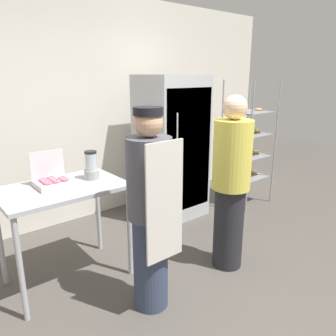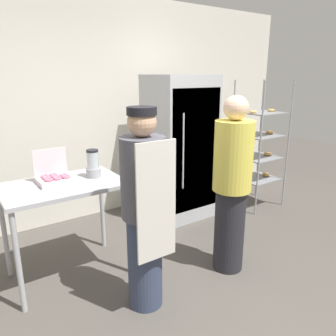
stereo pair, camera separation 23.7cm
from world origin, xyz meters
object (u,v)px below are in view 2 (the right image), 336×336
Objects in this scene: donut_box at (55,178)px; blender_pitcher at (93,165)px; refrigerator at (180,148)px; person_customer at (232,185)px; baking_rack at (260,146)px; person_baker at (144,209)px.

blender_pitcher is (0.35, -0.03, 0.07)m from donut_box.
donut_box is at bearing -164.79° from refrigerator.
person_customer is (1.00, -0.80, -0.17)m from blender_pitcher.
baking_rack is 1.06× the size of person_customer.
refrigerator is at bearing 44.78° from person_baker.
donut_box is 0.19× the size of person_baker.
person_baker is at bearing -135.22° from refrigerator.
person_baker reaches higher than donut_box.
baking_rack is at bearing -17.87° from refrigerator.
refrigerator is 1.85m from person_baker.
donut_box is at bearing 148.32° from person_customer.
person_baker is at bearing -85.02° from blender_pitcher.
person_baker is at bearing -63.30° from donut_box.
blender_pitcher is at bearing -176.80° from baking_rack.
baking_rack is 6.72× the size of blender_pitcher.
person_baker is at bearing -158.88° from baking_rack.
person_baker is 0.97× the size of person_customer.
refrigerator is at bearing 162.13° from baking_rack.
person_customer is (1.35, -0.83, -0.10)m from donut_box.
donut_box is at bearing 116.70° from person_baker.
refrigerator is 1.18m from baking_rack.
blender_pitcher is at bearing -5.13° from donut_box.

